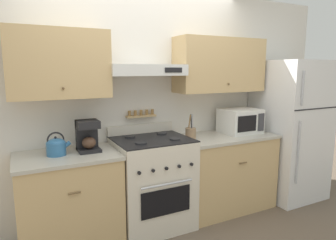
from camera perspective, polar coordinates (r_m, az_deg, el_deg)
The scene contains 10 objects.
ground_plane at distance 3.19m, azimuth -0.41°, elevation -21.76°, with size 16.00×16.00×0.00m, color brown.
wall_back at distance 3.32m, azimuth -4.63°, elevation 5.14°, with size 5.20×0.46×2.55m.
counter_left at distance 3.04m, azimuth -18.27°, elevation -14.33°, with size 0.91×0.66×0.89m.
counter_right at distance 3.72m, azimuth 10.68°, elevation -9.55°, with size 1.14×0.66×0.89m.
stove_range at distance 3.23m, azimuth -3.00°, elevation -11.77°, with size 0.77×0.68×1.06m.
refrigerator at distance 4.22m, azimuth 22.12°, elevation -1.68°, with size 0.77×0.79×1.77m.
tea_kettle at distance 2.88m, azimuth -20.51°, elevation -4.70°, with size 0.22×0.17×0.21m.
coffee_maker at distance 2.93m, azimuth -15.07°, elevation -2.87°, with size 0.20×0.22×0.29m.
microwave at distance 3.75m, azimuth 13.57°, elevation -0.17°, with size 0.45×0.38×0.29m.
utensil_crock at distance 3.33m, azimuth 4.34°, elevation -2.46°, with size 0.12×0.12×0.28m.
Camera 1 is at (-1.21, -2.43, 1.66)m, focal length 32.00 mm.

